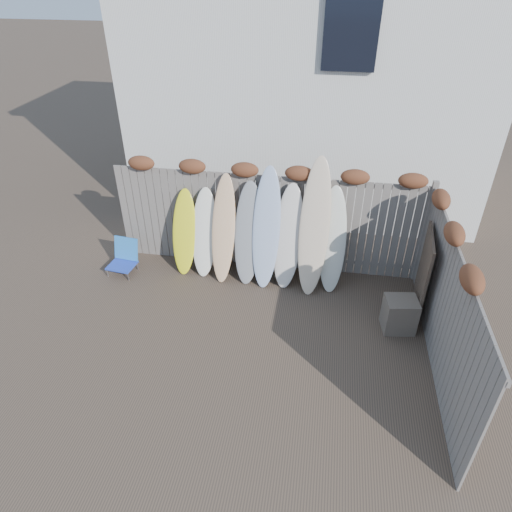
% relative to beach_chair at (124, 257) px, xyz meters
% --- Properties ---
extents(ground, '(80.00, 80.00, 0.00)m').
position_rel_beach_chair_xyz_m(ground, '(2.79, -1.75, -0.31)').
color(ground, '#493A2D').
extents(back_fence, '(6.05, 0.28, 2.24)m').
position_rel_beach_chair_xyz_m(back_fence, '(2.85, 0.65, 0.87)').
color(back_fence, slate).
rests_on(back_fence, ground).
extents(right_fence, '(0.28, 4.40, 2.24)m').
position_rel_beach_chair_xyz_m(right_fence, '(5.78, -1.49, 0.83)').
color(right_fence, slate).
rests_on(right_fence, ground).
extents(house, '(8.50, 5.50, 6.33)m').
position_rel_beach_chair_xyz_m(house, '(3.29, 4.75, 2.89)').
color(house, silver).
rests_on(house, ground).
extents(beach_chair, '(0.57, 0.60, 0.68)m').
position_rel_beach_chair_xyz_m(beach_chair, '(0.00, 0.00, 0.00)').
color(beach_chair, blue).
rests_on(beach_chair, ground).
extents(wooden_crate, '(0.59, 0.51, 0.62)m').
position_rel_beach_chair_xyz_m(wooden_crate, '(5.32, -0.89, -0.01)').
color(wooden_crate, brown).
rests_on(wooden_crate, ground).
extents(lattice_panel, '(0.15, 1.08, 1.62)m').
position_rel_beach_chair_xyz_m(lattice_panel, '(5.66, -0.43, 0.49)').
color(lattice_panel, '#30261D').
rests_on(lattice_panel, ground).
extents(surfboard_0, '(0.51, 0.63, 1.68)m').
position_rel_beach_chair_xyz_m(surfboard_0, '(1.22, 0.29, 0.52)').
color(surfboard_0, yellow).
rests_on(surfboard_0, ground).
extents(surfboard_1, '(0.53, 0.64, 1.73)m').
position_rel_beach_chair_xyz_m(surfboard_1, '(1.63, 0.29, 0.55)').
color(surfboard_1, white).
rests_on(surfboard_1, ground).
extents(surfboard_2, '(0.49, 0.75, 2.06)m').
position_rel_beach_chair_xyz_m(surfboard_2, '(2.03, 0.21, 0.71)').
color(surfboard_2, '#F3C285').
rests_on(surfboard_2, ground).
extents(surfboard_3, '(0.53, 0.70, 1.95)m').
position_rel_beach_chair_xyz_m(surfboard_3, '(2.51, 0.22, 0.66)').
color(surfboard_3, gray).
rests_on(surfboard_3, ground).
extents(surfboard_4, '(0.54, 0.80, 2.25)m').
position_rel_beach_chair_xyz_m(surfboard_4, '(2.86, 0.21, 0.81)').
color(surfboard_4, '#A0B4D8').
rests_on(surfboard_4, ground).
extents(surfboard_5, '(0.60, 0.75, 1.96)m').
position_rel_beach_chair_xyz_m(surfboard_5, '(3.27, 0.21, 0.67)').
color(surfboard_5, silver).
rests_on(surfboard_5, ground).
extents(surfboard_6, '(0.59, 0.90, 2.49)m').
position_rel_beach_chair_xyz_m(surfboard_6, '(3.75, 0.17, 0.93)').
color(surfboard_6, beige).
rests_on(surfboard_6, ground).
extents(surfboard_7, '(0.56, 0.74, 1.96)m').
position_rel_beach_chair_xyz_m(surfboard_7, '(4.10, 0.23, 0.67)').
color(surfboard_7, silver).
rests_on(surfboard_7, ground).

